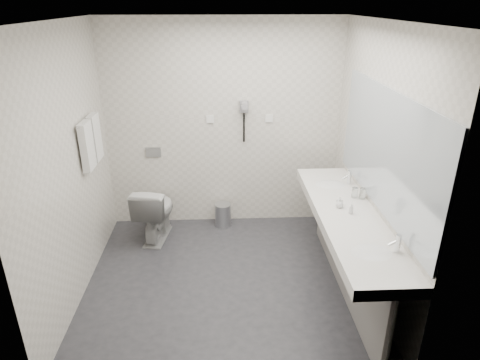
{
  "coord_description": "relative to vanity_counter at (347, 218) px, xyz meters",
  "views": [
    {
      "loc": [
        -0.03,
        -3.55,
        2.65
      ],
      "look_at": [
        0.15,
        0.15,
        1.05
      ],
      "focal_mm": 31.3,
      "sensor_mm": 36.0,
      "label": 1
    }
  ],
  "objects": [
    {
      "name": "floor",
      "position": [
        -1.12,
        0.2,
        -0.8
      ],
      "size": [
        2.8,
        2.8,
        0.0
      ],
      "primitive_type": "plane",
      "color": "#29292E",
      "rests_on": "ground"
    },
    {
      "name": "ceiling",
      "position": [
        -1.12,
        0.2,
        1.7
      ],
      "size": [
        2.8,
        2.8,
        0.0
      ],
      "primitive_type": "plane",
      "rotation": [
        3.14,
        0.0,
        0.0
      ],
      "color": "silver",
      "rests_on": "wall_back"
    },
    {
      "name": "wall_back",
      "position": [
        -1.12,
        1.5,
        0.45
      ],
      "size": [
        2.8,
        0.0,
        2.8
      ],
      "primitive_type": "plane",
      "rotation": [
        1.57,
        0.0,
        0.0
      ],
      "color": "beige",
      "rests_on": "floor"
    },
    {
      "name": "wall_front",
      "position": [
        -1.12,
        -1.1,
        0.45
      ],
      "size": [
        2.8,
        0.0,
        2.8
      ],
      "primitive_type": "plane",
      "rotation": [
        -1.57,
        0.0,
        0.0
      ],
      "color": "beige",
      "rests_on": "floor"
    },
    {
      "name": "wall_left",
      "position": [
        -2.52,
        0.2,
        0.45
      ],
      "size": [
        0.0,
        2.6,
        2.6
      ],
      "primitive_type": "plane",
      "rotation": [
        1.57,
        0.0,
        1.57
      ],
      "color": "beige",
      "rests_on": "floor"
    },
    {
      "name": "wall_right",
      "position": [
        0.27,
        0.2,
        0.45
      ],
      "size": [
        0.0,
        2.6,
        2.6
      ],
      "primitive_type": "plane",
      "rotation": [
        1.57,
        0.0,
        -1.57
      ],
      "color": "beige",
      "rests_on": "floor"
    },
    {
      "name": "vanity_counter",
      "position": [
        0.0,
        0.0,
        0.0
      ],
      "size": [
        0.55,
        2.2,
        0.1
      ],
      "primitive_type": "cube",
      "color": "silver",
      "rests_on": "floor"
    },
    {
      "name": "vanity_panel",
      "position": [
        0.02,
        0.0,
        -0.42
      ],
      "size": [
        0.03,
        2.15,
        0.75
      ],
      "primitive_type": "cube",
      "color": "gray",
      "rests_on": "floor"
    },
    {
      "name": "vanity_post_near",
      "position": [
        0.05,
        -1.04,
        -0.42
      ],
      "size": [
        0.06,
        0.06,
        0.75
      ],
      "primitive_type": "cylinder",
      "color": "silver",
      "rests_on": "floor"
    },
    {
      "name": "vanity_post_far",
      "position": [
        0.05,
        1.04,
        -0.42
      ],
      "size": [
        0.06,
        0.06,
        0.75
      ],
      "primitive_type": "cylinder",
      "color": "silver",
      "rests_on": "floor"
    },
    {
      "name": "mirror",
      "position": [
        0.26,
        0.0,
        0.65
      ],
      "size": [
        0.02,
        2.2,
        1.05
      ],
      "primitive_type": "cube",
      "color": "#B2BCC6",
      "rests_on": "wall_right"
    },
    {
      "name": "basin_near",
      "position": [
        0.0,
        -0.65,
        0.04
      ],
      "size": [
        0.4,
        0.31,
        0.05
      ],
      "primitive_type": "ellipsoid",
      "color": "silver",
      "rests_on": "vanity_counter"
    },
    {
      "name": "basin_far",
      "position": [
        0.0,
        0.65,
        0.04
      ],
      "size": [
        0.4,
        0.31,
        0.05
      ],
      "primitive_type": "ellipsoid",
      "color": "silver",
      "rests_on": "vanity_counter"
    },
    {
      "name": "faucet_near",
      "position": [
        0.19,
        -0.65,
        0.12
      ],
      "size": [
        0.04,
        0.04,
        0.15
      ],
      "primitive_type": "cylinder",
      "color": "silver",
      "rests_on": "vanity_counter"
    },
    {
      "name": "faucet_far",
      "position": [
        0.19,
        0.65,
        0.12
      ],
      "size": [
        0.04,
        0.04,
        0.15
      ],
      "primitive_type": "cylinder",
      "color": "silver",
      "rests_on": "vanity_counter"
    },
    {
      "name": "soap_bottle_a",
      "position": [
        -0.04,
        0.14,
        0.1
      ],
      "size": [
        0.06,
        0.06,
        0.1
      ],
      "primitive_type": "imported",
      "rotation": [
        0.0,
        0.0,
        0.64
      ],
      "color": "silver",
      "rests_on": "vanity_counter"
    },
    {
      "name": "soap_bottle_b",
      "position": [
        -0.05,
        0.12,
        0.1
      ],
      "size": [
        0.1,
        0.1,
        0.09
      ],
      "primitive_type": "imported",
      "rotation": [
        0.0,
        0.0,
        -0.52
      ],
      "color": "silver",
      "rests_on": "vanity_counter"
    },
    {
      "name": "soap_bottle_c",
      "position": [
        0.02,
        -0.01,
        0.1
      ],
      "size": [
        0.05,
        0.05,
        0.11
      ],
      "primitive_type": "imported",
      "rotation": [
        0.0,
        0.0,
        -0.22
      ],
      "color": "silver",
      "rests_on": "vanity_counter"
    },
    {
      "name": "glass_left",
      "position": [
        0.16,
        0.32,
        0.1
      ],
      "size": [
        0.07,
        0.07,
        0.11
      ],
      "primitive_type": "cylinder",
      "rotation": [
        0.0,
        0.0,
        -0.34
      ],
      "color": "silver",
      "rests_on": "vanity_counter"
    },
    {
      "name": "glass_right",
      "position": [
        0.23,
        0.29,
        0.1
      ],
      "size": [
        0.08,
        0.08,
        0.11
      ],
      "primitive_type": "cylinder",
      "rotation": [
        0.0,
        0.0,
        0.37
      ],
      "color": "silver",
      "rests_on": "vanity_counter"
    },
    {
      "name": "toilet",
      "position": [
        -1.94,
        1.09,
        -0.45
      ],
      "size": [
        0.49,
        0.73,
        0.69
      ],
      "primitive_type": "imported",
      "rotation": [
        0.0,
        0.0,
        2.98
      ],
      "color": "silver",
      "rests_on": "floor"
    },
    {
      "name": "flush_plate",
      "position": [
        -1.98,
        1.49,
        0.15
      ],
      "size": [
        0.18,
        0.02,
        0.12
      ],
      "primitive_type": "cube",
      "color": "#B2B5BA",
      "rests_on": "wall_back"
    },
    {
      "name": "pedal_bin",
      "position": [
        -1.14,
        1.34,
        -0.66
      ],
      "size": [
        0.23,
        0.23,
        0.28
      ],
      "primitive_type": "cylinder",
      "rotation": [
        0.0,
        0.0,
        0.17
      ],
      "color": "#B2B5BA",
      "rests_on": "floor"
    },
    {
      "name": "bin_lid",
      "position": [
        -1.14,
        1.34,
        -0.51
      ],
      "size": [
        0.2,
        0.2,
        0.02
      ],
      "primitive_type": "cylinder",
      "color": "#B2B5BA",
      "rests_on": "pedal_bin"
    },
    {
      "name": "towel_rail",
      "position": [
        -2.47,
        0.75,
        0.75
      ],
      "size": [
        0.02,
        0.62,
        0.02
      ],
      "primitive_type": "cylinder",
      "rotation": [
        1.57,
        0.0,
        0.0
      ],
      "color": "silver",
      "rests_on": "wall_left"
    },
    {
      "name": "towel_near",
      "position": [
        -2.46,
        0.61,
        0.53
      ],
      "size": [
        0.07,
        0.24,
        0.48
      ],
      "primitive_type": "cube",
      "color": "silver",
      "rests_on": "towel_rail"
    },
    {
      "name": "towel_far",
      "position": [
        -2.46,
        0.89,
        0.53
      ],
      "size": [
        0.07,
        0.24,
        0.48
      ],
      "primitive_type": "cube",
      "color": "silver",
      "rests_on": "towel_rail"
    },
    {
      "name": "dryer_cradle",
      "position": [
        -0.88,
        1.47,
        0.7
      ],
      "size": [
        0.1,
        0.04,
        0.14
      ],
      "primitive_type": "cube",
      "color": "gray",
      "rests_on": "wall_back"
    },
    {
      "name": "dryer_barrel",
      "position": [
        -0.88,
        1.4,
        0.73
      ],
      "size": [
        0.08,
        0.14,
        0.08
      ],
      "primitive_type": "cylinder",
      "rotation": [
        1.57,
        0.0,
        0.0
      ],
      "color": "gray",
      "rests_on": "dryer_cradle"
    },
    {
      "name": "dryer_cord",
      "position": [
        -0.88,
        1.46,
        0.45
      ],
      "size": [
        0.02,
        0.02,
        0.35
      ],
      "primitive_type": "cylinder",
      "color": "black",
      "rests_on": "dryer_cradle"
    },
    {
      "name": "switch_plate_a",
      "position": [
        -1.27,
        1.49,
        0.55
      ],
      "size": [
        0.09,
        0.02,
        0.09
      ],
      "primitive_type": "cube",
      "color": "silver",
      "rests_on": "wall_back"
    },
    {
      "name": "switch_plate_b",
      "position": [
        -0.57,
        1.49,
        0.55
      ],
      "size": [
        0.09,
        0.02,
        0.09
      ],
      "primitive_type": "cube",
      "color": "silver",
      "rests_on": "wall_back"
    }
  ]
}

